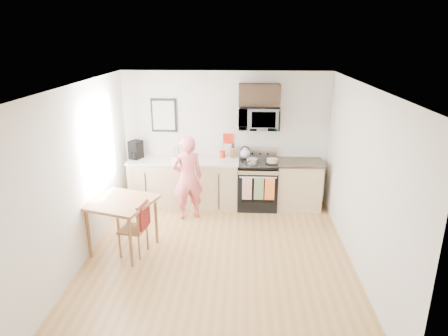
{
  "coord_description": "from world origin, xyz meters",
  "views": [
    {
      "loc": [
        0.35,
        -5.31,
        3.24
      ],
      "look_at": [
        0.03,
        1.0,
        1.12
      ],
      "focal_mm": 32.0,
      "sensor_mm": 36.0,
      "label": 1
    }
  ],
  "objects_px": {
    "microwave": "(259,118)",
    "chair": "(140,222)",
    "dining_table": "(122,207)",
    "range": "(257,186)",
    "person": "(188,178)",
    "cake": "(272,161)"
  },
  "relations": [
    {
      "from": "range",
      "to": "cake",
      "type": "height_order",
      "value": "range"
    },
    {
      "from": "person",
      "to": "chair",
      "type": "bearing_deg",
      "value": 45.47
    },
    {
      "from": "chair",
      "to": "cake",
      "type": "bearing_deg",
      "value": 51.57
    },
    {
      "from": "range",
      "to": "microwave",
      "type": "bearing_deg",
      "value": 90.06
    },
    {
      "from": "person",
      "to": "range",
      "type": "bearing_deg",
      "value": -179.32
    },
    {
      "from": "dining_table",
      "to": "cake",
      "type": "distance_m",
      "value": 2.97
    },
    {
      "from": "person",
      "to": "cake",
      "type": "xyz_separation_m",
      "value": [
        1.55,
        0.52,
        0.19
      ]
    },
    {
      "from": "person",
      "to": "cake",
      "type": "relative_size",
      "value": 6.07
    },
    {
      "from": "microwave",
      "to": "dining_table",
      "type": "relative_size",
      "value": 0.78
    },
    {
      "from": "range",
      "to": "microwave",
      "type": "distance_m",
      "value": 1.33
    },
    {
      "from": "cake",
      "to": "microwave",
      "type": "bearing_deg",
      "value": 151.52
    },
    {
      "from": "person",
      "to": "dining_table",
      "type": "distance_m",
      "value": 1.49
    },
    {
      "from": "microwave",
      "to": "person",
      "type": "distance_m",
      "value": 1.74
    },
    {
      "from": "microwave",
      "to": "cake",
      "type": "bearing_deg",
      "value": -28.48
    },
    {
      "from": "dining_table",
      "to": "cake",
      "type": "relative_size",
      "value": 3.8
    },
    {
      "from": "dining_table",
      "to": "person",
      "type": "bearing_deg",
      "value": 55.4
    },
    {
      "from": "person",
      "to": "dining_table",
      "type": "bearing_deg",
      "value": 32.52
    },
    {
      "from": "microwave",
      "to": "chair",
      "type": "relative_size",
      "value": 0.87
    },
    {
      "from": "microwave",
      "to": "dining_table",
      "type": "xyz_separation_m",
      "value": [
        -2.13,
        -1.89,
        -1.02
      ]
    },
    {
      "from": "microwave",
      "to": "chair",
      "type": "xyz_separation_m",
      "value": [
        -1.82,
        -2.02,
        -1.2
      ]
    },
    {
      "from": "microwave",
      "to": "person",
      "type": "relative_size",
      "value": 0.49
    },
    {
      "from": "microwave",
      "to": "dining_table",
      "type": "bearing_deg",
      "value": -138.37
    }
  ]
}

